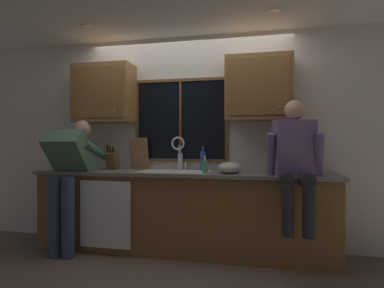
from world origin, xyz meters
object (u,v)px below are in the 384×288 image
(knife_block, at_px, (112,161))
(person_sitting_on_counter, at_px, (295,158))
(bottle_tall_clear, at_px, (180,161))
(mixing_bowl, at_px, (230,168))
(soap_dispenser, at_px, (205,167))
(cutting_board, at_px, (139,154))
(bottle_green_glass, at_px, (203,160))
(person_standing, at_px, (70,169))

(knife_block, bearing_deg, person_sitting_on_counter, -9.78)
(knife_block, height_order, bottle_tall_clear, knife_block)
(mixing_bowl, relative_size, bottle_tall_clear, 1.00)
(soap_dispenser, xyz_separation_m, bottle_tall_clear, (-0.37, 0.37, 0.03))
(cutting_board, distance_m, soap_dispenser, 0.99)
(bottle_green_glass, bearing_deg, person_sitting_on_counter, -24.12)
(person_sitting_on_counter, xyz_separation_m, soap_dispenser, (-0.92, 0.09, -0.11))
(mixing_bowl, bearing_deg, person_sitting_on_counter, -14.28)
(person_standing, height_order, bottle_tall_clear, person_standing)
(cutting_board, bearing_deg, soap_dispenser, -23.13)
(cutting_board, xyz_separation_m, mixing_bowl, (1.16, -0.31, -0.13))
(soap_dispenser, bearing_deg, bottle_green_glass, 103.88)
(mixing_bowl, xyz_separation_m, bottle_green_glass, (-0.35, 0.28, 0.06))
(person_sitting_on_counter, distance_m, knife_block, 2.16)
(person_standing, relative_size, soap_dispenser, 7.82)
(person_standing, relative_size, knife_block, 4.72)
(person_standing, distance_m, soap_dispenser, 1.54)
(person_standing, xyz_separation_m, knife_block, (0.33, 0.39, 0.08))
(cutting_board, bearing_deg, person_sitting_on_counter, -14.78)
(mixing_bowl, bearing_deg, bottle_green_glass, 140.76)
(soap_dispenser, bearing_deg, knife_block, 167.34)
(soap_dispenser, height_order, bottle_tall_clear, bottle_tall_clear)
(cutting_board, bearing_deg, mixing_bowl, -15.06)
(person_standing, bearing_deg, cutting_board, 38.33)
(bottle_green_glass, bearing_deg, cutting_board, 177.90)
(knife_block, xyz_separation_m, mixing_bowl, (1.46, -0.20, -0.05))
(mixing_bowl, bearing_deg, person_standing, -173.92)
(mixing_bowl, height_order, soap_dispenser, soap_dispenser)
(knife_block, relative_size, soap_dispenser, 1.66)
(knife_block, xyz_separation_m, bottle_green_glass, (1.12, 0.08, 0.01))
(knife_block, bearing_deg, bottle_tall_clear, 6.45)
(person_standing, height_order, person_sitting_on_counter, person_sitting_on_counter)
(bottle_green_glass, relative_size, bottle_tall_clear, 1.12)
(person_sitting_on_counter, distance_m, soap_dispenser, 0.93)
(person_sitting_on_counter, height_order, knife_block, person_sitting_on_counter)
(soap_dispenser, distance_m, bottle_tall_clear, 0.52)
(soap_dispenser, bearing_deg, cutting_board, 156.87)
(cutting_board, distance_m, bottle_green_glass, 0.82)
(person_standing, bearing_deg, knife_block, 49.79)
(cutting_board, xyz_separation_m, bottle_green_glass, (0.81, -0.03, -0.07))
(person_standing, bearing_deg, mixing_bowl, 6.08)
(person_sitting_on_counter, height_order, soap_dispenser, person_sitting_on_counter)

